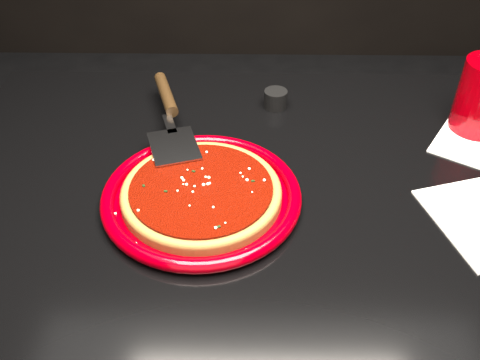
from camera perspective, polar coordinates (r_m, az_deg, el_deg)
name	(u,v)px	position (r m, az deg, el deg)	size (l,w,h in m)	color
table	(283,330)	(1.15, 4.65, -15.67)	(1.20, 0.80, 0.75)	black
plate	(202,196)	(0.84, -4.12, -1.70)	(0.32, 0.32, 0.02)	#7B0007
pizza_crust	(201,194)	(0.84, -4.13, -1.51)	(0.25, 0.25, 0.01)	brown
pizza_crust_rim	(201,191)	(0.84, -4.15, -1.19)	(0.25, 0.25, 0.02)	brown
pizza_sauce	(201,189)	(0.83, -4.16, -0.95)	(0.22, 0.22, 0.01)	#650B02
parmesan_dusting	(201,186)	(0.83, -4.18, -0.62)	(0.22, 0.22, 0.01)	#F9EBC3
basil_flecks	(201,186)	(0.83, -4.18, -0.67)	(0.20, 0.20, 0.00)	black
pizza_server	(171,116)	(0.98, -7.41, 6.84)	(0.09, 0.33, 0.02)	#BABDC2
napkin_b	(477,144)	(1.06, 24.00, 3.57)	(0.14, 0.15, 0.00)	silver
ramekin	(276,99)	(1.07, 3.82, 8.63)	(0.05, 0.05, 0.04)	black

